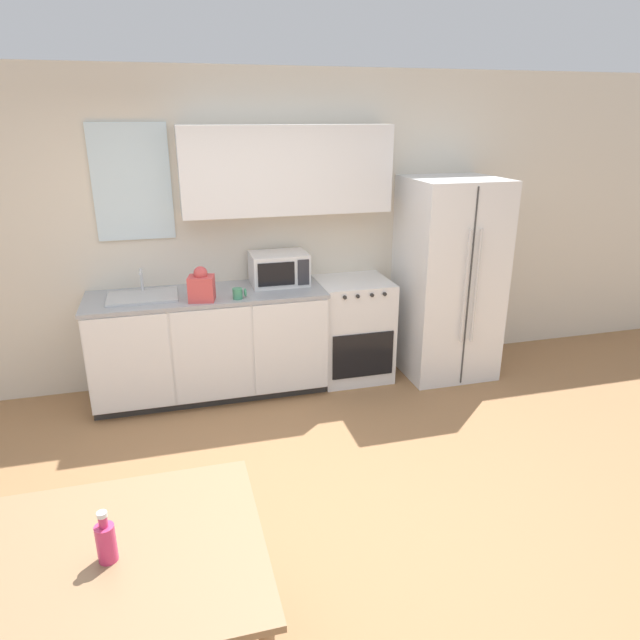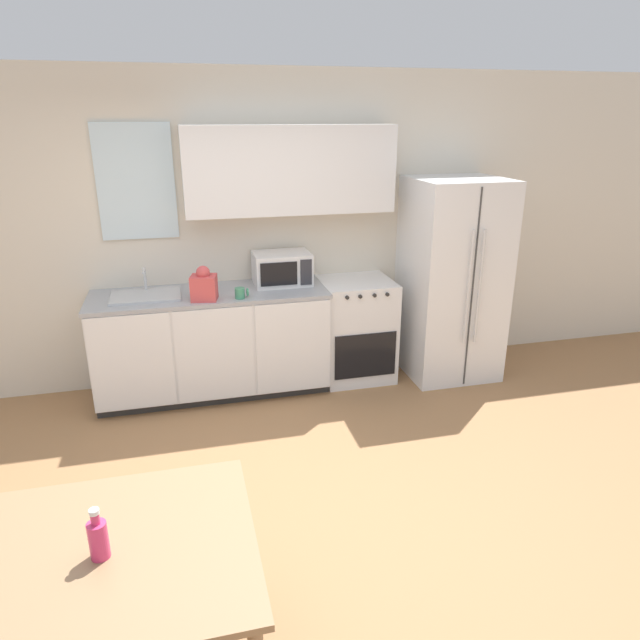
{
  "view_description": "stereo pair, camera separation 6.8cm",
  "coord_description": "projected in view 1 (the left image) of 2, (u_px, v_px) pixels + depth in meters",
  "views": [
    {
      "loc": [
        -0.48,
        -2.88,
        2.32
      ],
      "look_at": [
        0.44,
        0.52,
        1.05
      ],
      "focal_mm": 32.0,
      "sensor_mm": 36.0,
      "label": 1
    },
    {
      "loc": [
        -0.42,
        -2.9,
        2.32
      ],
      "look_at": [
        0.44,
        0.52,
        1.05
      ],
      "focal_mm": 32.0,
      "sensor_mm": 36.0,
      "label": 2
    }
  ],
  "objects": [
    {
      "name": "ground_plane",
      "position": [
        273.0,
        513.0,
        3.53
      ],
      "size": [
        12.0,
        12.0,
        0.0
      ],
      "primitive_type": "plane",
      "color": "#9E7047"
    },
    {
      "name": "wall_back",
      "position": [
        233.0,
        222.0,
        4.93
      ],
      "size": [
        12.0,
        0.38,
        2.7
      ],
      "color": "beige",
      "rests_on": "ground_plane"
    },
    {
      "name": "kitchen_counter",
      "position": [
        210.0,
        344.0,
        4.9
      ],
      "size": [
        1.97,
        0.66,
        0.92
      ],
      "color": "#333333",
      "rests_on": "ground_plane"
    },
    {
      "name": "oven_range",
      "position": [
        353.0,
        329.0,
        5.25
      ],
      "size": [
        0.64,
        0.61,
        0.93
      ],
      "color": "white",
      "rests_on": "ground_plane"
    },
    {
      "name": "refrigerator",
      "position": [
        448.0,
        279.0,
        5.23
      ],
      "size": [
        0.8,
        0.82,
        1.81
      ],
      "color": "white",
      "rests_on": "ground_plane"
    },
    {
      "name": "kitchen_sink",
      "position": [
        143.0,
        296.0,
        4.62
      ],
      "size": [
        0.55,
        0.39,
        0.21
      ],
      "color": "#B7BABC",
      "rests_on": "kitchen_counter"
    },
    {
      "name": "microwave",
      "position": [
        279.0,
        269.0,
        4.96
      ],
      "size": [
        0.49,
        0.37,
        0.28
      ],
      "color": "silver",
      "rests_on": "kitchen_counter"
    },
    {
      "name": "coffee_mug",
      "position": [
        238.0,
        293.0,
        4.58
      ],
      "size": [
        0.11,
        0.08,
        0.09
      ],
      "color": "#3F8C66",
      "rests_on": "kitchen_counter"
    },
    {
      "name": "grocery_bag_0",
      "position": [
        201.0,
        286.0,
        4.51
      ],
      "size": [
        0.23,
        0.21,
        0.28
      ],
      "rotation": [
        0.0,
        0.0,
        -0.21
      ],
      "color": "#D14C4C",
      "rests_on": "kitchen_counter"
    },
    {
      "name": "dining_table",
      "position": [
        115.0,
        573.0,
        2.21
      ],
      "size": [
        1.16,
        0.99,
        0.74
      ],
      "color": "#997551",
      "rests_on": "ground_plane"
    },
    {
      "name": "drink_bottle",
      "position": [
        106.0,
        541.0,
        2.12
      ],
      "size": [
        0.07,
        0.07,
        0.22
      ],
      "color": "#DB386B",
      "rests_on": "dining_table"
    }
  ]
}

